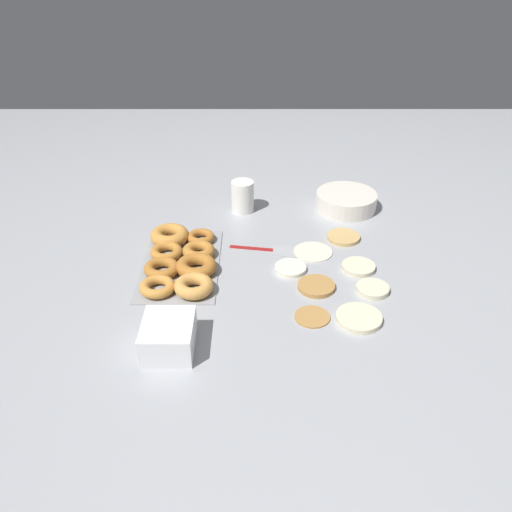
{
  "coord_description": "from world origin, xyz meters",
  "views": [
    {
      "loc": [
        1.25,
        -0.09,
        0.84
      ],
      "look_at": [
        -0.02,
        -0.09,
        0.04
      ],
      "focal_mm": 38.0,
      "sensor_mm": 36.0,
      "label": 1
    }
  ],
  "objects_px": {
    "pancake_4": "(359,318)",
    "donut_tray": "(181,260)",
    "pancake_6": "(290,268)",
    "pancake_2": "(312,316)",
    "pancake_7": "(343,237)",
    "pancake_0": "(373,289)",
    "batter_bowl": "(346,201)",
    "pancake_3": "(358,267)",
    "paper_cup": "(243,196)",
    "pancake_5": "(313,251)",
    "spatula": "(282,251)",
    "pancake_1": "(316,286)",
    "container_stack": "(168,336)"
  },
  "relations": [
    {
      "from": "pancake_4",
      "to": "donut_tray",
      "type": "relative_size",
      "value": 0.3
    },
    {
      "from": "pancake_6",
      "to": "pancake_2",
      "type": "bearing_deg",
      "value": 11.3
    },
    {
      "from": "pancake_7",
      "to": "pancake_0",
      "type": "bearing_deg",
      "value": 8.07
    },
    {
      "from": "pancake_6",
      "to": "batter_bowl",
      "type": "height_order",
      "value": "batter_bowl"
    },
    {
      "from": "pancake_3",
      "to": "pancake_7",
      "type": "xyz_separation_m",
      "value": [
        -0.17,
        -0.02,
        -0.0
      ]
    },
    {
      "from": "pancake_2",
      "to": "donut_tray",
      "type": "height_order",
      "value": "donut_tray"
    },
    {
      "from": "donut_tray",
      "to": "paper_cup",
      "type": "xyz_separation_m",
      "value": [
        -0.34,
        0.17,
        0.03
      ]
    },
    {
      "from": "pancake_5",
      "to": "spatula",
      "type": "height_order",
      "value": "pancake_5"
    },
    {
      "from": "batter_bowl",
      "to": "pancake_2",
      "type": "bearing_deg",
      "value": -15.66
    },
    {
      "from": "pancake_1",
      "to": "paper_cup",
      "type": "distance_m",
      "value": 0.5
    },
    {
      "from": "pancake_3",
      "to": "donut_tray",
      "type": "relative_size",
      "value": 0.25
    },
    {
      "from": "pancake_4",
      "to": "pancake_5",
      "type": "height_order",
      "value": "pancake_4"
    },
    {
      "from": "paper_cup",
      "to": "pancake_2",
      "type": "bearing_deg",
      "value": 17.68
    },
    {
      "from": "batter_bowl",
      "to": "pancake_7",
      "type": "bearing_deg",
      "value": -9.78
    },
    {
      "from": "donut_tray",
      "to": "container_stack",
      "type": "height_order",
      "value": "container_stack"
    },
    {
      "from": "pancake_0",
      "to": "pancake_2",
      "type": "bearing_deg",
      "value": -56.82
    },
    {
      "from": "pancake_5",
      "to": "paper_cup",
      "type": "bearing_deg",
      "value": -141.69
    },
    {
      "from": "pancake_1",
      "to": "pancake_6",
      "type": "height_order",
      "value": "same"
    },
    {
      "from": "pancake_2",
      "to": "pancake_4",
      "type": "bearing_deg",
      "value": 84.48
    },
    {
      "from": "container_stack",
      "to": "pancake_6",
      "type": "bearing_deg",
      "value": 137.65
    },
    {
      "from": "pancake_6",
      "to": "pancake_4",
      "type": "bearing_deg",
      "value": 34.9
    },
    {
      "from": "pancake_3",
      "to": "pancake_6",
      "type": "xyz_separation_m",
      "value": [
        0.0,
        -0.19,
        -0.0
      ]
    },
    {
      "from": "container_stack",
      "to": "paper_cup",
      "type": "distance_m",
      "value": 0.7
    },
    {
      "from": "pancake_5",
      "to": "pancake_7",
      "type": "xyz_separation_m",
      "value": [
        -0.08,
        0.1,
        0.0
      ]
    },
    {
      "from": "pancake_3",
      "to": "container_stack",
      "type": "relative_size",
      "value": 0.68
    },
    {
      "from": "pancake_3",
      "to": "spatula",
      "type": "distance_m",
      "value": 0.23
    },
    {
      "from": "pancake_2",
      "to": "batter_bowl",
      "type": "xyz_separation_m",
      "value": [
        -0.59,
        0.16,
        0.02
      ]
    },
    {
      "from": "pancake_7",
      "to": "pancake_4",
      "type": "bearing_deg",
      "value": -2.42
    },
    {
      "from": "pancake_4",
      "to": "pancake_5",
      "type": "bearing_deg",
      "value": -165.18
    },
    {
      "from": "pancake_3",
      "to": "paper_cup",
      "type": "relative_size",
      "value": 0.89
    },
    {
      "from": "pancake_5",
      "to": "pancake_7",
      "type": "height_order",
      "value": "pancake_7"
    },
    {
      "from": "pancake_5",
      "to": "container_stack",
      "type": "bearing_deg",
      "value": -41.34
    },
    {
      "from": "pancake_2",
      "to": "pancake_7",
      "type": "height_order",
      "value": "pancake_7"
    },
    {
      "from": "container_stack",
      "to": "spatula",
      "type": "relative_size",
      "value": 0.57
    },
    {
      "from": "pancake_4",
      "to": "batter_bowl",
      "type": "height_order",
      "value": "batter_bowl"
    },
    {
      "from": "pancake_0",
      "to": "pancake_2",
      "type": "distance_m",
      "value": 0.2
    },
    {
      "from": "donut_tray",
      "to": "spatula",
      "type": "relative_size",
      "value": 1.57
    },
    {
      "from": "pancake_2",
      "to": "pancake_6",
      "type": "xyz_separation_m",
      "value": [
        -0.21,
        -0.04,
        0.0
      ]
    },
    {
      "from": "pancake_3",
      "to": "pancake_4",
      "type": "bearing_deg",
      "value": -8.89
    },
    {
      "from": "pancake_5",
      "to": "batter_bowl",
      "type": "bearing_deg",
      "value": 154.41
    },
    {
      "from": "pancake_6",
      "to": "pancake_3",
      "type": "bearing_deg",
      "value": 91.33
    },
    {
      "from": "pancake_6",
      "to": "batter_bowl",
      "type": "bearing_deg",
      "value": 151.15
    },
    {
      "from": "pancake_5",
      "to": "pancake_6",
      "type": "distance_m",
      "value": 0.12
    },
    {
      "from": "pancake_2",
      "to": "paper_cup",
      "type": "height_order",
      "value": "paper_cup"
    },
    {
      "from": "spatula",
      "to": "paper_cup",
      "type": "bearing_deg",
      "value": 124.46
    },
    {
      "from": "pancake_4",
      "to": "container_stack",
      "type": "relative_size",
      "value": 0.83
    },
    {
      "from": "pancake_7",
      "to": "spatula",
      "type": "height_order",
      "value": "pancake_7"
    },
    {
      "from": "pancake_5",
      "to": "paper_cup",
      "type": "distance_m",
      "value": 0.35
    },
    {
      "from": "pancake_7",
      "to": "donut_tray",
      "type": "distance_m",
      "value": 0.5
    },
    {
      "from": "donut_tray",
      "to": "spatula",
      "type": "height_order",
      "value": "donut_tray"
    }
  ]
}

